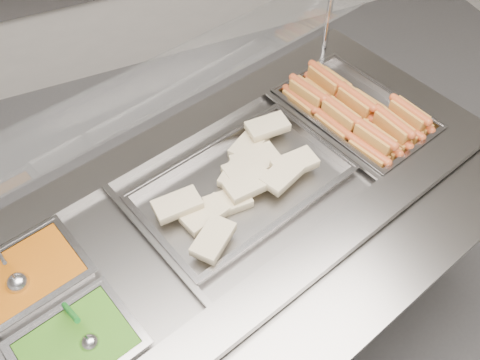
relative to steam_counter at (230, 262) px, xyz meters
name	(u,v)px	position (x,y,z in m)	size (l,w,h in m)	color
steam_counter	(230,262)	(0.00, 0.00, 0.00)	(2.18, 1.41, 0.96)	slate
tray_rail	(339,307)	(0.15, -0.53, 0.43)	(1.92, 0.89, 0.06)	gray
sneeze_guard	(180,72)	(-0.06, 0.22, 0.87)	(1.78, 0.79, 0.47)	#BBBABF
pan_hotdogs	(354,117)	(0.64, 0.18, 0.44)	(0.51, 0.67, 0.11)	gray
pan_wraps	(242,188)	(0.06, 0.02, 0.45)	(0.82, 0.61, 0.07)	gray
pan_beans	(32,279)	(-0.71, -0.04, 0.44)	(0.38, 0.34, 0.11)	gray
pan_peas	(80,350)	(-0.62, -0.34, 0.44)	(0.38, 0.34, 0.11)	gray
hotdogs_in_buns	(356,113)	(0.63, 0.16, 0.49)	(0.45, 0.59, 0.12)	#AE6624
tortilla_wraps	(244,177)	(0.08, 0.03, 0.49)	(0.62, 0.54, 0.08)	#C5B384
ladle	(17,282)	(-0.74, -0.07, 0.49)	(0.09, 0.20, 0.16)	silver
serving_spoon	(87,337)	(-0.59, -0.34, 0.49)	(0.08, 0.18, 0.15)	silver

